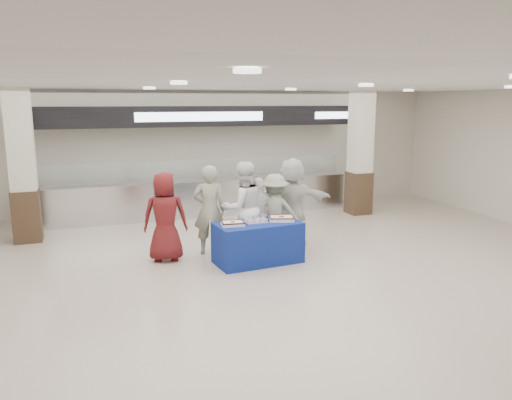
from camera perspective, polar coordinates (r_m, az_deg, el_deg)
name	(u,v)px	position (r m, az deg, el deg)	size (l,w,h in m)	color
ground	(277,285)	(8.17, 2.40, -9.72)	(14.00, 14.00, 0.00)	#C0B3A4
serving_line	(199,171)	(12.92, -6.51, 3.31)	(8.70, 0.85, 2.80)	silver
column_left	(23,170)	(11.42, -25.10, 3.17)	(0.55, 0.55, 3.20)	#362618
column_right	(360,156)	(13.27, 11.80, 4.97)	(0.55, 0.55, 3.20)	#362618
display_table	(258,243)	(9.17, 0.22, -4.90)	(1.55, 0.78, 0.75)	navy
sheet_cake_left	(233,223)	(8.88, -2.68, -2.65)	(0.43, 0.35, 0.09)	white
sheet_cake_right	(281,218)	(9.24, 2.93, -2.07)	(0.53, 0.46, 0.09)	white
cupcake_tray	(256,220)	(9.10, 0.03, -2.36)	(0.41, 0.31, 0.07)	#B8B8BE
civilian_maroon	(165,217)	(9.33, -10.34, -1.89)	(0.81, 0.53, 1.67)	maroon
soldier_a	(209,210)	(9.63, -5.34, -1.13)	(0.63, 0.42, 1.74)	gray
chef_tall	(243,208)	(9.60, -1.48, -0.93)	(0.87, 0.68, 1.80)	white
chef_short	(259,215)	(9.74, 0.35, -1.72)	(0.86, 0.36, 1.48)	white
soldier_b	(275,212)	(9.85, 2.16, -1.42)	(0.99, 0.57, 1.53)	gray
civilian_white	(292,201)	(10.27, 4.12, -0.14)	(1.68, 0.53, 1.81)	silver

